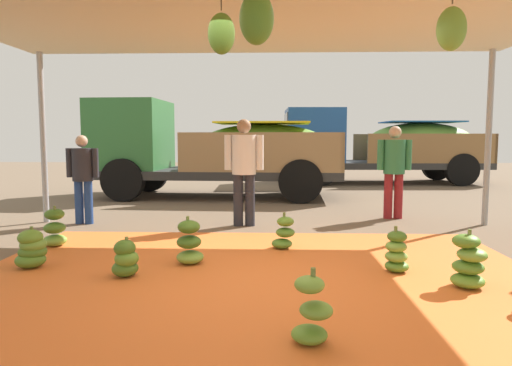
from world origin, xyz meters
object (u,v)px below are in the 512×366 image
banana_bunch_2 (32,250)px  worker_0 (394,165)px  banana_bunch_4 (397,253)px  banana_bunch_6 (189,244)px  cargo_truck_far (378,145)px  banana_bunch_7 (55,229)px  worker_2 (83,172)px  banana_bunch_3 (126,260)px  cargo_truck_main (209,149)px  banana_bunch_9 (468,263)px  banana_bunch_5 (312,313)px  worker_1 (244,164)px  banana_bunch_8 (284,234)px

banana_bunch_2 → worker_0: bearing=34.9°
banana_bunch_4 → banana_bunch_6: 2.35m
banana_bunch_4 → cargo_truck_far: (2.10, 10.35, 1.03)m
banana_bunch_7 → worker_2: (-0.28, 1.69, 0.65)m
banana_bunch_2 → banana_bunch_3: (1.18, -0.33, -0.02)m
banana_bunch_7 → cargo_truck_main: size_ratio=0.09×
banana_bunch_6 → worker_0: bearing=45.6°
banana_bunch_3 → banana_bunch_9: (3.49, -0.22, 0.06)m
banana_bunch_5 → banana_bunch_7: bearing=137.9°
banana_bunch_5 → cargo_truck_far: size_ratio=0.09×
cargo_truck_main → worker_1: cargo_truck_main is taller
banana_bunch_9 → worker_0: (0.28, 4.01, 0.73)m
banana_bunch_3 → banana_bunch_7: (-1.41, 1.38, 0.04)m
worker_1 → banana_bunch_4: bearing=-55.6°
worker_0 → worker_2: bearing=-172.5°
banana_bunch_3 → banana_bunch_8: (1.71, 1.34, 0.01)m
banana_bunch_7 → banana_bunch_3: bearing=-44.3°
banana_bunch_4 → banana_bunch_6: (-2.34, 0.24, 0.03)m
banana_bunch_3 → worker_1: (1.08, 2.98, 0.85)m
cargo_truck_far → worker_0: size_ratio=3.79×
banana_bunch_6 → banana_bunch_8: 1.38m
banana_bunch_2 → cargo_truck_far: bearing=58.9°
cargo_truck_main → banana_bunch_5: bearing=-77.5°
cargo_truck_main → worker_0: size_ratio=3.65×
banana_bunch_2 → worker_1: worker_1 is taller
banana_bunch_3 → banana_bunch_9: banana_bunch_9 is taller
banana_bunch_4 → cargo_truck_main: size_ratio=0.08×
banana_bunch_4 → worker_1: size_ratio=0.29×
banana_bunch_2 → cargo_truck_far: (6.21, 10.31, 1.03)m
banana_bunch_9 → banana_bunch_3: bearing=176.4°
banana_bunch_4 → banana_bunch_9: bearing=-42.1°
banana_bunch_4 → worker_0: size_ratio=0.30×
banana_bunch_5 → cargo_truck_far: bearing=75.3°
worker_0 → cargo_truck_main: bearing=141.2°
banana_bunch_5 → worker_0: 5.73m
cargo_truck_main → banana_bunch_9: bearing=-63.5°
banana_bunch_2 → banana_bunch_5: bearing=-31.9°
banana_bunch_8 → banana_bunch_9: size_ratio=0.84×
banana_bunch_9 → banana_bunch_4: bearing=137.9°
banana_bunch_3 → cargo_truck_main: bearing=90.2°
cargo_truck_far → cargo_truck_main: bearing=-143.1°
banana_bunch_8 → banana_bunch_9: 2.37m
banana_bunch_9 → worker_1: bearing=127.0°
banana_bunch_2 → banana_bunch_9: size_ratio=0.81×
banana_bunch_5 → worker_1: worker_1 is taller
banana_bunch_7 → worker_0: (5.19, 2.41, 0.75)m
banana_bunch_4 → banana_bunch_5: size_ratio=0.92×
cargo_truck_far → worker_0: bearing=-100.3°
worker_0 → worker_1: (-2.70, -0.80, 0.06)m
worker_0 → worker_2: (-5.47, -0.71, -0.10)m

